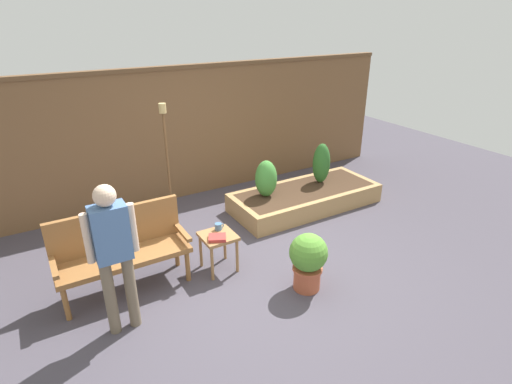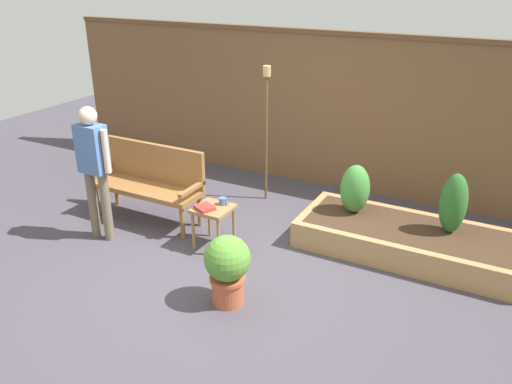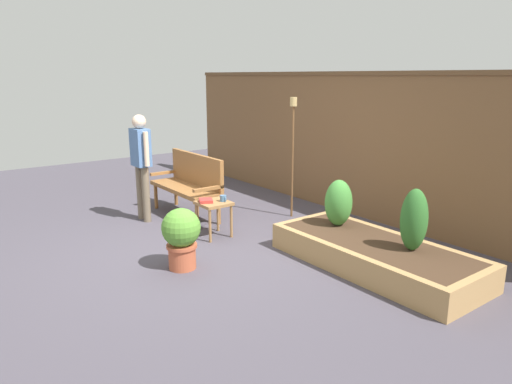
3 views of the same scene
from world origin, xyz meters
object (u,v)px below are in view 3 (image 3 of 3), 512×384
Objects in this scene: side_table at (214,208)px; book_on_table at (206,201)px; shrub_far_corner at (414,220)px; shrub_near_bench at (338,203)px; tiki_torch at (293,137)px; garden_bench at (190,180)px; person_by_bench at (141,158)px; cup_on_table at (223,198)px; potted_boxwood at (181,235)px.

side_table is 0.15m from book_on_table.
shrub_far_corner reaches higher than book_on_table.
shrub_near_bench is at bearing 64.41° from book_on_table.
tiki_torch is at bearing 92.93° from side_table.
garden_bench is at bearing -162.74° from shrub_near_bench.
shrub_far_corner is at bearing 21.54° from person_by_bench.
cup_on_table is 0.60× the size of book_on_table.
cup_on_table is 1.50m from tiki_torch.
side_table is 0.27× the size of tiki_torch.
person_by_bench reaches higher than potted_boxwood.
side_table is at bearing 129.14° from potted_boxwood.
shrub_near_bench reaches higher than side_table.
tiki_torch is (-1.37, 0.45, 0.63)m from shrub_near_bench.
cup_on_table is 1.51m from shrub_near_bench.
person_by_bench reaches higher than cup_on_table.
garden_bench is 2.52× the size of shrub_near_bench.
shrub_far_corner is at bearing 47.94° from potted_boxwood.
shrub_near_bench is at bearing 35.53° from cup_on_table.
book_on_table is 0.11× the size of tiki_torch.
person_by_bench is at bearing -104.85° from garden_bench.
shrub_near_bench is 0.32× the size of tiki_torch.
book_on_table is at bearing 16.16° from person_by_bench.
shrub_near_bench is at bearing -18.05° from tiki_torch.
shrub_far_corner is 0.43× the size of person_by_bench.
person_by_bench reaches higher than book_on_table.
shrub_near_bench is at bearing 37.42° from side_table.
shrub_near_bench is (2.37, 0.74, 0.04)m from garden_bench.
tiki_torch is (1.00, 1.18, 0.68)m from garden_bench.
garden_bench is 0.82m from person_by_bench.
tiki_torch reaches higher than potted_boxwood.
side_table is 2.39× the size of book_on_table.
side_table is 0.18m from cup_on_table.
garden_bench is 3.00× the size of side_table.
tiki_torch reaches higher than garden_bench.
potted_boxwood is 1.95m from shrub_near_bench.
tiki_torch is at bearing 108.56° from potted_boxwood.
person_by_bench reaches higher than garden_bench.
tiki_torch is (-0.07, 1.43, 0.82)m from side_table.
garden_bench reaches higher than cup_on_table.
garden_bench is 3.51m from shrub_far_corner.
shrub_near_bench is at bearing 72.03° from potted_boxwood.
book_on_table reaches higher than side_table.
cup_on_table is 1.49m from person_by_bench.
side_table is at bearing 19.23° from person_by_bench.
cup_on_table is 0.17× the size of potted_boxwood.
cup_on_table is 0.23m from book_on_table.
person_by_bench is (-1.32, -0.55, 0.41)m from cup_on_table.
potted_boxwood reaches higher than book_on_table.
side_table is at bearing -87.07° from tiki_torch.
tiki_torch is (-2.43, 0.45, 0.59)m from shrub_far_corner.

